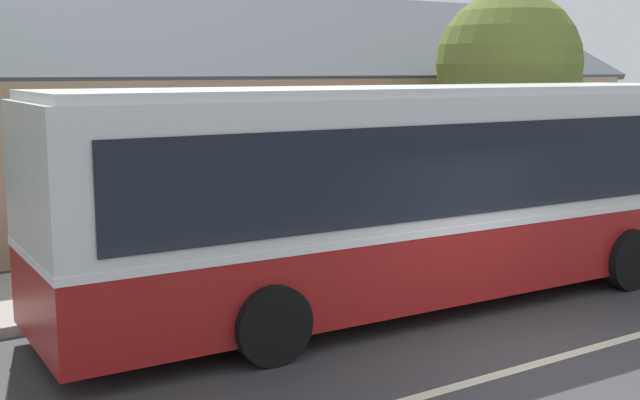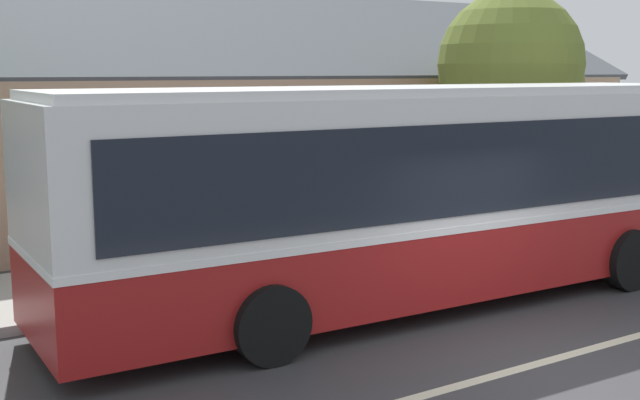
# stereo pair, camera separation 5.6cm
# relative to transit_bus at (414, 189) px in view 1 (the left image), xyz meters

# --- Properties ---
(ground_plane) EXTENTS (300.00, 300.00, 0.00)m
(ground_plane) POSITION_rel_transit_bus_xyz_m (-0.13, -2.90, -1.77)
(ground_plane) COLOR #38383A
(sidewalk_far) EXTENTS (60.00, 3.00, 0.15)m
(sidewalk_far) POSITION_rel_transit_bus_xyz_m (-0.13, 3.10, -1.69)
(sidewalk_far) COLOR #ADAAA3
(sidewalk_far) RESTS_ON ground
(lane_divider_stripe) EXTENTS (60.00, 0.16, 0.01)m
(lane_divider_stripe) POSITION_rel_transit_bus_xyz_m (-0.13, -2.90, -1.76)
(lane_divider_stripe) COLOR beige
(lane_divider_stripe) RESTS_ON ground
(community_building) EXTENTS (21.67, 9.65, 6.66)m
(community_building) POSITION_rel_transit_bus_xyz_m (1.29, 10.18, 0.05)
(community_building) COLOR tan
(community_building) RESTS_ON ground
(transit_bus) EXTENTS (11.36, 3.00, 3.30)m
(transit_bus) POSITION_rel_transit_bus_xyz_m (0.00, 0.00, 0.00)
(transit_bus) COLOR maroon
(transit_bus) RESTS_ON ground
(street_tree_primary) EXTENTS (3.32, 3.29, 5.32)m
(street_tree_primary) POSITION_rel_transit_bus_xyz_m (6.00, 3.78, 1.77)
(street_tree_primary) COLOR #4C3828
(street_tree_primary) RESTS_ON ground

